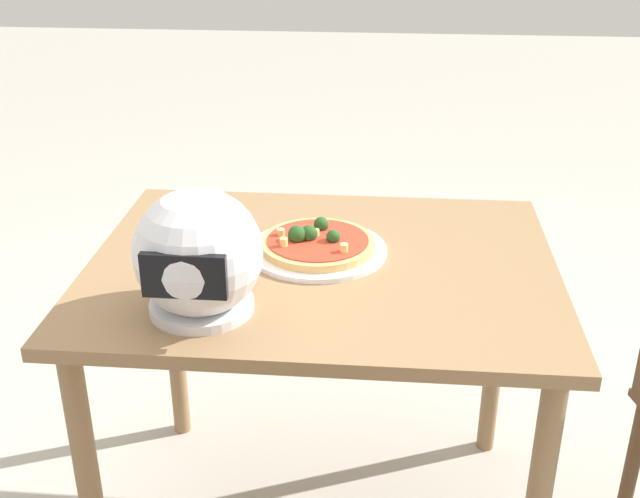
# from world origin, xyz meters

# --- Properties ---
(dining_table) EXTENTS (1.04, 0.81, 0.77)m
(dining_table) POSITION_xyz_m (0.00, 0.00, 0.66)
(dining_table) COLOR olive
(dining_table) RESTS_ON ground
(pizza_plate) EXTENTS (0.31, 0.31, 0.01)m
(pizza_plate) POSITION_xyz_m (0.01, -0.05, 0.77)
(pizza_plate) COLOR white
(pizza_plate) RESTS_ON dining_table
(pizza) EXTENTS (0.26, 0.26, 0.05)m
(pizza) POSITION_xyz_m (0.02, -0.05, 0.79)
(pizza) COLOR tan
(pizza) RESTS_ON pizza_plate
(motorcycle_helmet) EXTENTS (0.25, 0.25, 0.25)m
(motorcycle_helmet) POSITION_xyz_m (0.22, 0.24, 0.89)
(motorcycle_helmet) COLOR silver
(motorcycle_helmet) RESTS_ON dining_table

